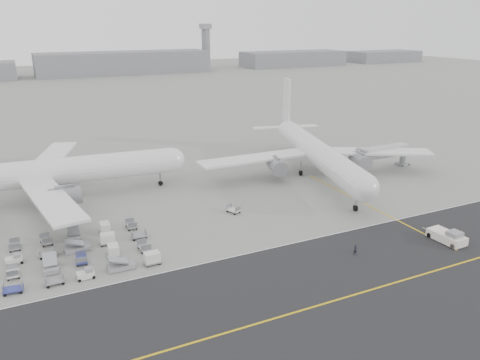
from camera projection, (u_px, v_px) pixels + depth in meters
name	position (u px, v px, depth m)	size (l,w,h in m)	color
ground	(235.00, 249.00, 71.14)	(700.00, 700.00, 0.00)	gray
taxiway	(333.00, 301.00, 57.81)	(220.00, 59.00, 0.03)	#252527
horizon_buildings	(110.00, 74.00, 305.61)	(520.00, 28.00, 28.00)	gray
control_tower	(206.00, 46.00, 333.13)	(7.00, 7.00, 31.25)	gray
airliner_a	(50.00, 172.00, 89.81)	(53.35, 52.58, 18.40)	white
airliner_b	(316.00, 152.00, 103.64)	(52.12, 53.32, 18.74)	white
pushback_tug	(448.00, 237.00, 73.11)	(3.05, 7.65, 2.17)	white
jet_bridge	(384.00, 153.00, 108.35)	(14.92, 3.40, 5.61)	gray
gse_cluster	(81.00, 256.00, 68.83)	(25.37, 20.15, 1.86)	gray
stray_dolly	(233.00, 213.00, 84.57)	(1.46, 2.37, 1.46)	silver
ground_crew_a	(355.00, 250.00, 69.03)	(0.60, 0.40, 1.65)	black
ground_crew_b	(461.00, 237.00, 72.78)	(0.95, 0.74, 1.96)	#BEC717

